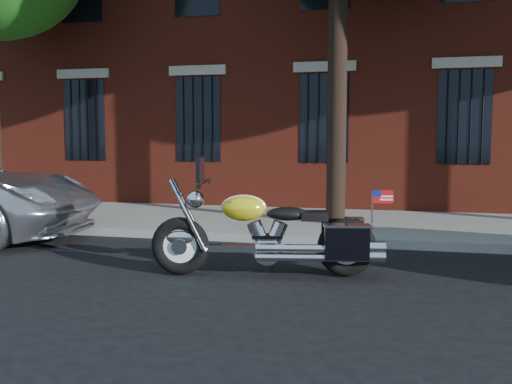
# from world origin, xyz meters

# --- Properties ---
(ground) EXTENTS (120.00, 120.00, 0.00)m
(ground) POSITION_xyz_m (0.00, 0.00, 0.00)
(ground) COLOR black
(ground) RESTS_ON ground
(curb) EXTENTS (40.00, 0.16, 0.15)m
(curb) POSITION_xyz_m (0.00, 1.38, 0.07)
(curb) COLOR gray
(curb) RESTS_ON ground
(sidewalk) EXTENTS (40.00, 3.60, 0.15)m
(sidewalk) POSITION_xyz_m (0.00, 3.26, 0.07)
(sidewalk) COLOR gray
(sidewalk) RESTS_ON ground
(motorcycle) EXTENTS (3.04, 1.20, 1.52)m
(motorcycle) POSITION_xyz_m (0.11, -0.87, 0.51)
(motorcycle) COLOR black
(motorcycle) RESTS_ON ground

